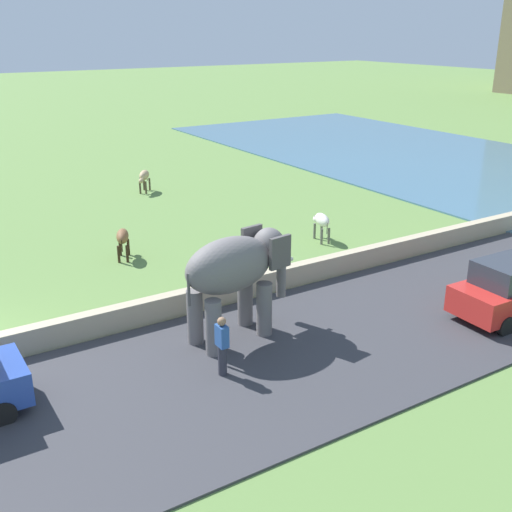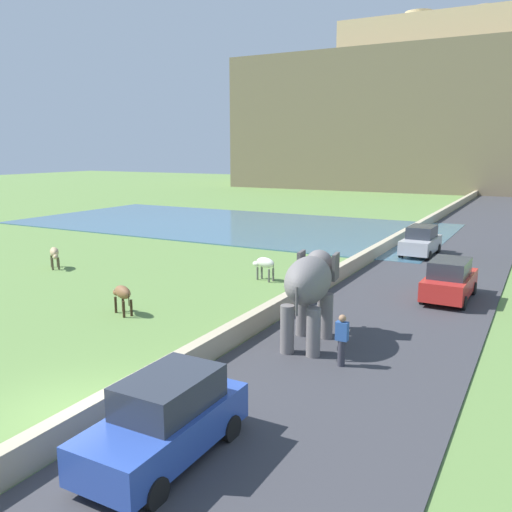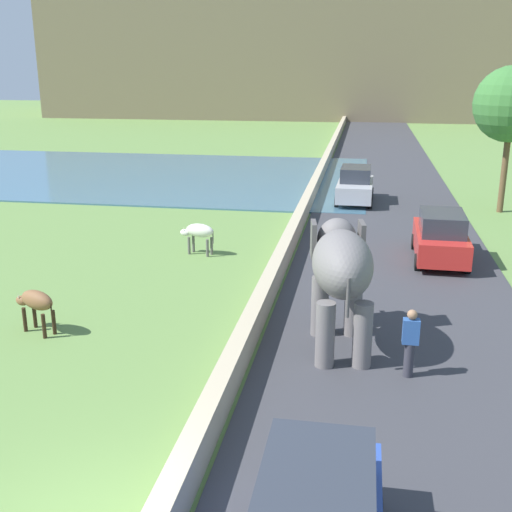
{
  "view_description": "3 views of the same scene",
  "coord_description": "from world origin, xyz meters",
  "px_view_note": "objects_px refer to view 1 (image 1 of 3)",
  "views": [
    {
      "loc": [
        16.81,
        -0.61,
        8.21
      ],
      "look_at": [
        1.83,
        8.8,
        1.63
      ],
      "focal_mm": 43.44,
      "sensor_mm": 36.0,
      "label": 1
    },
    {
      "loc": [
        9.92,
        -8.56,
        6.36
      ],
      "look_at": [
        -0.64,
        10.96,
        1.94
      ],
      "focal_mm": 37.87,
      "sensor_mm": 36.0,
      "label": 2
    },
    {
      "loc": [
        3.81,
        -7.1,
        6.66
      ],
      "look_at": [
        0.8,
        10.36,
        1.26
      ],
      "focal_mm": 44.19,
      "sensor_mm": 36.0,
      "label": 3
    }
  ],
  "objects_px": {
    "elephant": "(236,270)",
    "person_beside_elephant": "(222,345)",
    "cow_brown": "(123,237)",
    "cow_tan": "(144,177)",
    "cow_white": "(322,221)"
  },
  "relations": [
    {
      "from": "cow_white",
      "to": "cow_brown",
      "type": "distance_m",
      "value": 7.89
    },
    {
      "from": "elephant",
      "to": "person_beside_elephant",
      "type": "distance_m",
      "value": 2.39
    },
    {
      "from": "elephant",
      "to": "cow_tan",
      "type": "relative_size",
      "value": 2.72
    },
    {
      "from": "elephant",
      "to": "cow_brown",
      "type": "distance_m",
      "value": 7.81
    },
    {
      "from": "cow_tan",
      "to": "cow_brown",
      "type": "distance_m",
      "value": 9.96
    },
    {
      "from": "person_beside_elephant",
      "to": "cow_tan",
      "type": "bearing_deg",
      "value": 163.2
    },
    {
      "from": "cow_white",
      "to": "cow_brown",
      "type": "height_order",
      "value": "same"
    },
    {
      "from": "person_beside_elephant",
      "to": "cow_brown",
      "type": "relative_size",
      "value": 1.16
    },
    {
      "from": "person_beside_elephant",
      "to": "cow_tan",
      "type": "xyz_separation_m",
      "value": [
        -18.18,
        5.49,
        -0.04
      ]
    },
    {
      "from": "cow_white",
      "to": "elephant",
      "type": "bearing_deg",
      "value": -53.02
    },
    {
      "from": "elephant",
      "to": "person_beside_elephant",
      "type": "relative_size",
      "value": 2.18
    },
    {
      "from": "elephant",
      "to": "person_beside_elephant",
      "type": "xyz_separation_m",
      "value": [
        1.6,
        -1.35,
        -1.16
      ]
    },
    {
      "from": "person_beside_elephant",
      "to": "cow_brown",
      "type": "distance_m",
      "value": 9.35
    },
    {
      "from": "cow_tan",
      "to": "cow_brown",
      "type": "height_order",
      "value": "same"
    },
    {
      "from": "person_beside_elephant",
      "to": "cow_tan",
      "type": "height_order",
      "value": "person_beside_elephant"
    }
  ]
}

